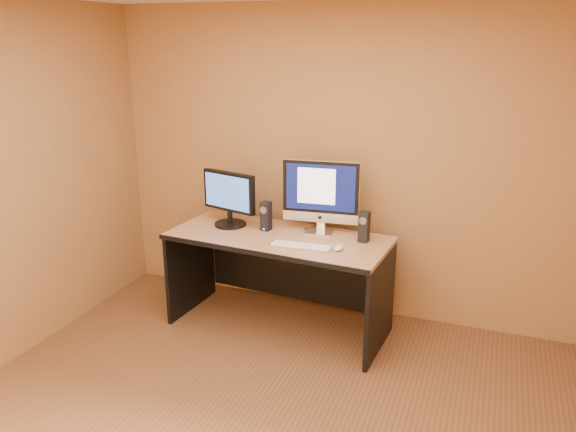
{
  "coord_description": "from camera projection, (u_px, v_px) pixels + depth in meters",
  "views": [
    {
      "loc": [
        1.25,
        -2.47,
        2.31
      ],
      "look_at": [
        -0.19,
        1.34,
        1.02
      ],
      "focal_mm": 35.0,
      "sensor_mm": 36.0,
      "label": 1
    }
  ],
  "objects": [
    {
      "name": "walls",
      "position": [
        231.0,
        241.0,
        2.93
      ],
      "size": [
        4.0,
        4.0,
        2.6
      ],
      "primitive_type": null,
      "color": "olive",
      "rests_on": "ground"
    },
    {
      "name": "desk",
      "position": [
        279.0,
        282.0,
        4.58
      ],
      "size": [
        1.8,
        0.89,
        0.81
      ],
      "primitive_type": null,
      "rotation": [
        0.0,
        0.0,
        -0.07
      ],
      "color": "#AD7A56",
      "rests_on": "ground"
    },
    {
      "name": "imac",
      "position": [
        320.0,
        197.0,
        4.46
      ],
      "size": [
        0.64,
        0.29,
        0.6
      ],
      "primitive_type": null,
      "rotation": [
        0.0,
        0.0,
        0.1
      ],
      "color": "silver",
      "rests_on": "desk"
    },
    {
      "name": "second_monitor",
      "position": [
        229.0,
        199.0,
        4.65
      ],
      "size": [
        0.57,
        0.39,
        0.46
      ],
      "primitive_type": null,
      "rotation": [
        0.0,
        0.0,
        -0.26
      ],
      "color": "black",
      "rests_on": "desk"
    },
    {
      "name": "speaker_left",
      "position": [
        266.0,
        216.0,
        4.57
      ],
      "size": [
        0.08,
        0.09,
        0.24
      ],
      "primitive_type": null,
      "rotation": [
        0.0,
        0.0,
        -0.1
      ],
      "color": "black",
      "rests_on": "desk"
    },
    {
      "name": "speaker_right",
      "position": [
        364.0,
        227.0,
        4.3
      ],
      "size": [
        0.08,
        0.08,
        0.24
      ],
      "primitive_type": null,
      "rotation": [
        0.0,
        0.0,
        -0.09
      ],
      "color": "black",
      "rests_on": "desk"
    },
    {
      "name": "keyboard",
      "position": [
        301.0,
        246.0,
        4.22
      ],
      "size": [
        0.48,
        0.15,
        0.02
      ],
      "primitive_type": "cube",
      "rotation": [
        0.0,
        0.0,
        0.06
      ],
      "color": "silver",
      "rests_on": "desk"
    },
    {
      "name": "mouse",
      "position": [
        339.0,
        248.0,
        4.16
      ],
      "size": [
        0.07,
        0.12,
        0.04
      ],
      "primitive_type": "ellipsoid",
      "rotation": [
        0.0,
        0.0,
        -0.1
      ],
      "color": "white",
      "rests_on": "desk"
    },
    {
      "name": "cable_a",
      "position": [
        327.0,
        230.0,
        4.57
      ],
      "size": [
        0.1,
        0.22,
        0.01
      ],
      "primitive_type": "cylinder",
      "rotation": [
        1.57,
        0.0,
        0.41
      ],
      "color": "black",
      "rests_on": "desk"
    },
    {
      "name": "cable_b",
      "position": [
        313.0,
        227.0,
        4.66
      ],
      "size": [
        0.1,
        0.18,
        0.01
      ],
      "primitive_type": "cylinder",
      "rotation": [
        1.57,
        0.0,
        -0.47
      ],
      "color": "black",
      "rests_on": "desk"
    }
  ]
}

